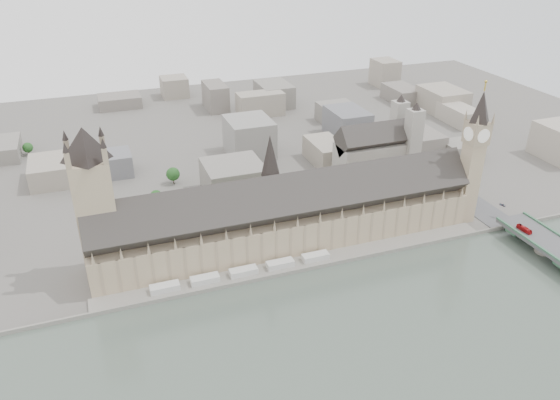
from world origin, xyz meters
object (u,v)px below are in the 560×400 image
object	(u,v)px
red_bus_north	(524,229)
westminster_abbey	(377,152)
car_approach	(503,205)
victoria_tower	(94,198)
elizabeth_tower	(474,148)
palace_of_westminster	(287,216)

from	to	relation	value
red_bus_north	westminster_abbey	bearing A→B (deg)	104.10
red_bus_north	car_approach	xyz separation A→B (m)	(11.70, 35.74, -0.94)
car_approach	westminster_abbey	bearing A→B (deg)	98.86
westminster_abbey	red_bus_north	size ratio (longest dim) A/B	5.71
westminster_abbey	victoria_tower	bearing A→B (deg)	-163.50
elizabeth_tower	palace_of_westminster	bearing A→B (deg)	175.15
westminster_abbey	red_bus_north	bearing A→B (deg)	-71.18
palace_of_westminster	victoria_tower	bearing A→B (deg)	177.04
palace_of_westminster	car_approach	distance (m)	168.69
victoria_tower	car_approach	size ratio (longest dim) A/B	20.24
palace_of_westminster	westminster_abbey	xyz separation A→B (m)	(110.92, 75.30, 2.38)
palace_of_westminster	victoria_tower	world-z (taller)	victoria_tower
red_bus_north	victoria_tower	bearing A→B (deg)	162.76
palace_of_westminster	elizabeth_tower	xyz separation A→B (m)	(138.00, -11.70, 35.38)
red_bus_north	car_approach	bearing A→B (deg)	67.16
westminster_abbey	palace_of_westminster	bearing A→B (deg)	-145.83
elizabeth_tower	westminster_abbey	xyz separation A→B (m)	(-27.08, 87.00, -33.01)
car_approach	elizabeth_tower	bearing A→B (deg)	143.11
victoria_tower	westminster_abbey	bearing A→B (deg)	16.50
red_bus_north	elizabeth_tower	bearing A→B (deg)	107.08
elizabeth_tower	westminster_abbey	size ratio (longest dim) A/B	1.58
elizabeth_tower	car_approach	world-z (taller)	elizabeth_tower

